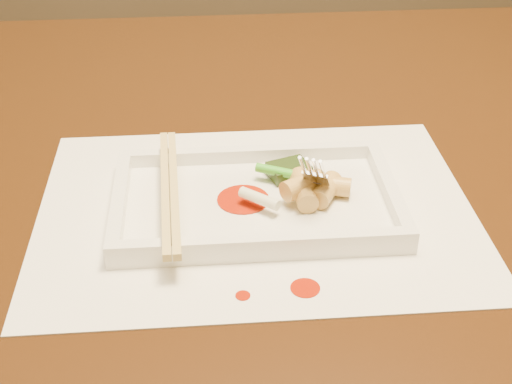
{
  "coord_description": "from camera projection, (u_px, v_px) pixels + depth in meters",
  "views": [
    {
      "loc": [
        0.05,
        -0.62,
        1.13
      ],
      "look_at": [
        0.1,
        -0.08,
        0.77
      ],
      "focal_mm": 50.0,
      "sensor_mm": 36.0,
      "label": 1
    }
  ],
  "objects": [
    {
      "name": "plate_base",
      "position": [
        256.0,
        205.0,
        0.66
      ],
      "size": [
        0.26,
        0.16,
        0.01
      ],
      "primitive_type": "cube",
      "color": "white",
      "rests_on": "placemat"
    },
    {
      "name": "sauce_splatter_a",
      "position": [
        305.0,
        288.0,
        0.57
      ],
      "size": [
        0.02,
        0.02,
        0.0
      ],
      "primitive_type": "cylinder",
      "color": "#A41A04",
      "rests_on": "placemat"
    },
    {
      "name": "scallion_green",
      "position": [
        299.0,
        176.0,
        0.67
      ],
      "size": [
        0.08,
        0.04,
        0.01
      ],
      "primitive_type": "cylinder",
      "rotation": [
        1.57,
        0.0,
        1.12
      ],
      "color": "#2E9B19",
      "rests_on": "plate_base"
    },
    {
      "name": "sauce_blob_0",
      "position": [
        243.0,
        199.0,
        0.66
      ],
      "size": [
        0.05,
        0.05,
        0.0
      ],
      "primitive_type": "cylinder",
      "color": "#A41A04",
      "rests_on": "plate_base"
    },
    {
      "name": "chopstick_b",
      "position": [
        174.0,
        189.0,
        0.64
      ],
      "size": [
        0.02,
        0.2,
        0.01
      ],
      "primitive_type": "cube",
      "rotation": [
        0.0,
        0.0,
        0.04
      ],
      "color": "tan",
      "rests_on": "plate_rim_near"
    },
    {
      "name": "veg_piece",
      "position": [
        289.0,
        170.0,
        0.69
      ],
      "size": [
        0.05,
        0.04,
        0.01
      ],
      "primitive_type": "cube",
      "rotation": [
        0.0,
        0.0,
        0.34
      ],
      "color": "black",
      "rests_on": "plate_base"
    },
    {
      "name": "placemat",
      "position": [
        256.0,
        209.0,
        0.66
      ],
      "size": [
        0.4,
        0.3,
        0.0
      ],
      "primitive_type": "cube",
      "color": "white",
      "rests_on": "table"
    },
    {
      "name": "rice_cake_3",
      "position": [
        327.0,
        185.0,
        0.66
      ],
      "size": [
        0.05,
        0.03,
        0.02
      ],
      "primitive_type": "cylinder",
      "rotation": [
        1.57,
        0.0,
        1.29
      ],
      "color": "tan",
      "rests_on": "plate_base"
    },
    {
      "name": "rice_cake_0",
      "position": [
        304.0,
        190.0,
        0.65
      ],
      "size": [
        0.02,
        0.05,
        0.02
      ],
      "primitive_type": "cylinder",
      "rotation": [
        1.57,
        0.0,
        0.03
      ],
      "color": "tan",
      "rests_on": "plate_base"
    },
    {
      "name": "fork",
      "position": [
        333.0,
        118.0,
        0.63
      ],
      "size": [
        0.09,
        0.1,
        0.14
      ],
      "primitive_type": null,
      "color": "silver",
      "rests_on": "plate_base"
    },
    {
      "name": "rice_cake_2",
      "position": [
        303.0,
        185.0,
        0.65
      ],
      "size": [
        0.04,
        0.04,
        0.02
      ],
      "primitive_type": "cylinder",
      "rotation": [
        1.57,
        0.0,
        2.12
      ],
      "color": "tan",
      "rests_on": "plate_base"
    },
    {
      "name": "plate_rim_left",
      "position": [
        119.0,
        201.0,
        0.64
      ],
      "size": [
        0.01,
        0.14,
        0.01
      ],
      "primitive_type": "cube",
      "color": "white",
      "rests_on": "plate_base"
    },
    {
      "name": "chopstick_a",
      "position": [
        165.0,
        189.0,
        0.64
      ],
      "size": [
        0.02,
        0.2,
        0.01
      ],
      "primitive_type": "cube",
      "rotation": [
        0.0,
        0.0,
        0.04
      ],
      "color": "tan",
      "rests_on": "plate_rim_near"
    },
    {
      "name": "sauce_splatter_b",
      "position": [
        243.0,
        296.0,
        0.56
      ],
      "size": [
        0.01,
        0.01,
        0.0
      ],
      "primitive_type": "cylinder",
      "color": "#A41A04",
      "rests_on": "placemat"
    },
    {
      "name": "scallion_white",
      "position": [
        259.0,
        199.0,
        0.64
      ],
      "size": [
        0.04,
        0.03,
        0.01
      ],
      "primitive_type": "cylinder",
      "rotation": [
        1.57,
        0.0,
        0.88
      ],
      "color": "#EAEACC",
      "rests_on": "plate_base"
    },
    {
      "name": "plate_rim_right",
      "position": [
        389.0,
        189.0,
        0.66
      ],
      "size": [
        0.01,
        0.14,
        0.01
      ],
      "primitive_type": "cube",
      "color": "white",
      "rests_on": "plate_base"
    },
    {
      "name": "table",
      "position": [
        162.0,
        248.0,
        0.78
      ],
      "size": [
        1.4,
        0.9,
        0.75
      ],
      "color": "black",
      "rests_on": "ground"
    },
    {
      "name": "plate_rim_near",
      "position": [
        263.0,
        244.0,
        0.59
      ],
      "size": [
        0.26,
        0.01,
        0.01
      ],
      "primitive_type": "cube",
      "color": "white",
      "rests_on": "plate_base"
    },
    {
      "name": "plate_rim_far",
      "position": [
        250.0,
        154.0,
        0.71
      ],
      "size": [
        0.26,
        0.01,
        0.01
      ],
      "primitive_type": "cube",
      "color": "white",
      "rests_on": "plate_base"
    },
    {
      "name": "rice_cake_1",
      "position": [
        326.0,
        190.0,
        0.65
      ],
      "size": [
        0.04,
        0.04,
        0.02
      ],
      "primitive_type": "cylinder",
      "rotation": [
        1.57,
        0.0,
        2.63
      ],
      "color": "tan",
      "rests_on": "plate_base"
    }
  ]
}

